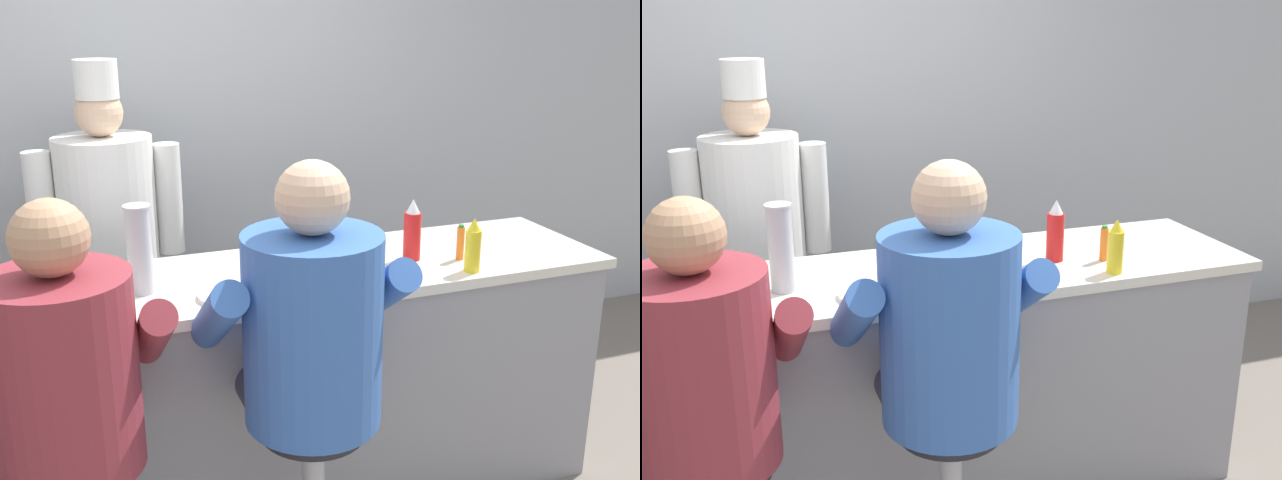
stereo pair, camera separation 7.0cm
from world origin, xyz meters
The scene contains 11 objects.
wall_back centered at (0.00, 1.65, 1.35)m, with size 10.00×0.06×2.70m.
diner_counter centered at (0.00, 0.33, 0.50)m, with size 3.18×0.65×1.00m.
ketchup_bottle_red centered at (0.82, 0.28, 1.12)m, with size 0.07×0.07×0.25m.
mustard_bottle_yellow centered at (0.97, 0.08, 1.10)m, with size 0.06×0.06×0.21m.
hot_sauce_bottle_orange centered at (1.00, 0.22, 1.07)m, with size 0.03×0.03×0.14m.
water_pitcher_clear centered at (0.28, 0.23, 1.10)m, with size 0.13×0.11×0.21m.
breakfast_plate centered at (0.05, 0.14, 1.01)m, with size 0.24×0.24×0.05m.
cup_stack_steel centered at (-0.24, 0.30, 1.16)m, with size 0.09×0.09×0.32m.
diner_seated_maroon centered at (-0.52, -0.21, 0.95)m, with size 0.62×0.61×1.50m.
diner_seated_blue centered at (0.20, -0.21, 0.97)m, with size 0.66×0.65×1.55m.
cook_in_whites_near centered at (-0.27, 1.18, 0.96)m, with size 0.68×0.44×1.75m.
Camera 1 is at (-0.52, -2.23, 1.97)m, focal length 42.00 mm.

